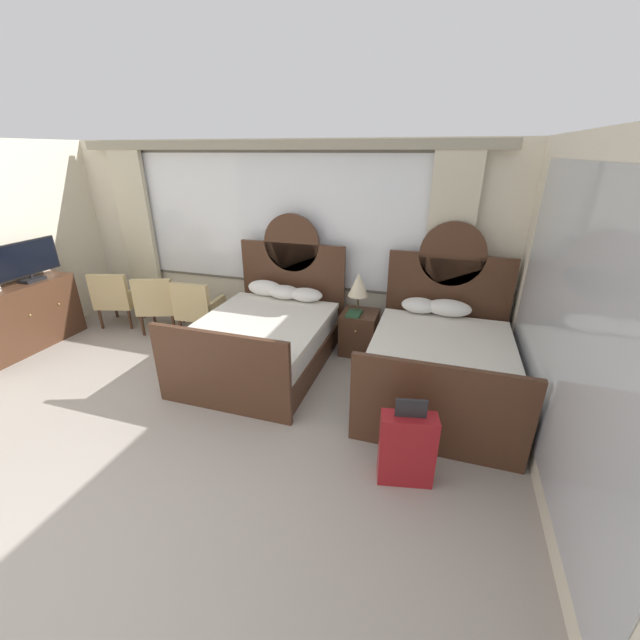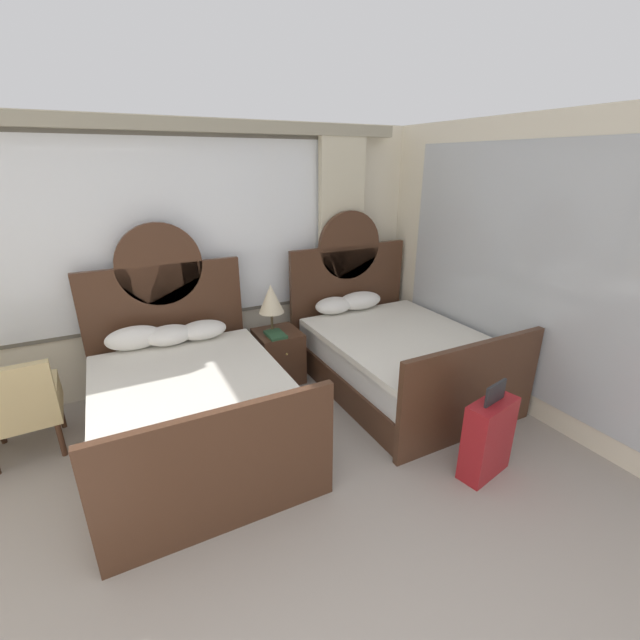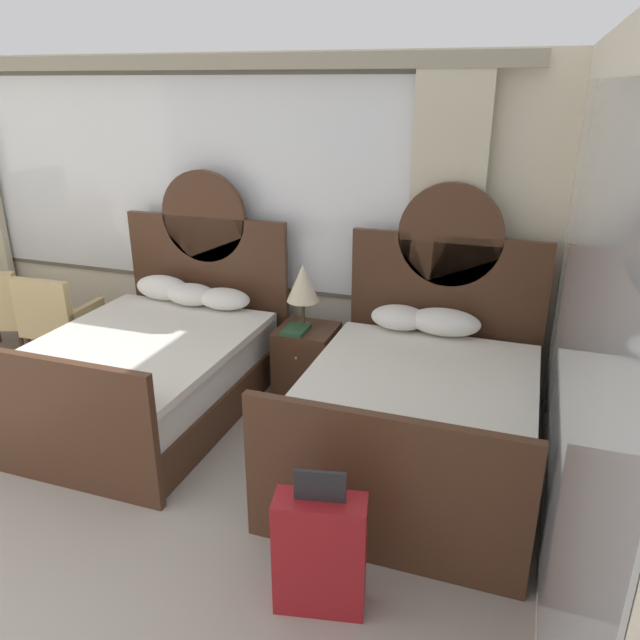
% 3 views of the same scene
% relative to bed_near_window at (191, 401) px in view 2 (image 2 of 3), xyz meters
% --- Properties ---
extents(wall_back_window, '(6.53, 0.22, 2.70)m').
position_rel_bed_near_window_xyz_m(wall_back_window, '(-0.30, 1.17, 1.06)').
color(wall_back_window, beige).
rests_on(wall_back_window, ground_plane).
extents(wall_right_mirror, '(0.08, 4.98, 2.70)m').
position_rel_bed_near_window_xyz_m(wall_right_mirror, '(3.00, -1.30, 0.97)').
color(wall_right_mirror, beige).
rests_on(wall_right_mirror, ground_plane).
extents(bed_near_window, '(1.55, 2.13, 1.77)m').
position_rel_bed_near_window_xyz_m(bed_near_window, '(0.00, 0.00, 0.00)').
color(bed_near_window, '#472B1C').
rests_on(bed_near_window, ground_plane).
extents(bed_near_mirror, '(1.55, 2.13, 1.77)m').
position_rel_bed_near_window_xyz_m(bed_near_mirror, '(2.14, -0.01, -0.00)').
color(bed_near_mirror, '#472B1C').
rests_on(bed_near_mirror, ground_plane).
extents(nightstand_between_beds, '(0.47, 0.49, 0.58)m').
position_rel_bed_near_window_xyz_m(nightstand_between_beds, '(1.07, 0.66, -0.09)').
color(nightstand_between_beds, '#472B1C').
rests_on(nightstand_between_beds, ground_plane).
extents(table_lamp_on_nightstand, '(0.27, 0.27, 0.53)m').
position_rel_bed_near_window_xyz_m(table_lamp_on_nightstand, '(1.03, 0.70, 0.57)').
color(table_lamp_on_nightstand, brown).
rests_on(table_lamp_on_nightstand, nightstand_between_beds).
extents(book_on_nightstand, '(0.18, 0.26, 0.03)m').
position_rel_bed_near_window_xyz_m(book_on_nightstand, '(1.01, 0.56, 0.22)').
color(book_on_nightstand, '#285133').
rests_on(book_on_nightstand, nightstand_between_beds).
extents(armchair_by_window_left, '(0.59, 0.59, 0.87)m').
position_rel_bed_near_window_xyz_m(armchair_by_window_left, '(-1.26, 0.41, 0.09)').
color(armchair_by_window_left, tan).
rests_on(armchair_by_window_left, ground_plane).
extents(suitcase_on_floor, '(0.48, 0.28, 0.80)m').
position_rel_bed_near_window_xyz_m(suitcase_on_floor, '(1.93, -1.48, -0.05)').
color(suitcase_on_floor, maroon).
rests_on(suitcase_on_floor, ground_plane).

